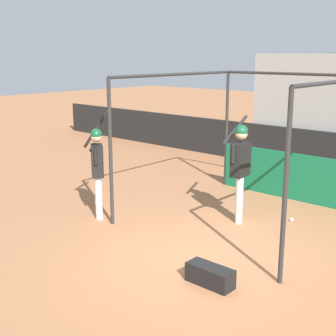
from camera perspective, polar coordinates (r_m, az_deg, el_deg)
ground_plane at (r=7.63m, az=4.12°, el=-10.95°), size 60.00×60.00×0.00m
batting_cage at (r=9.99m, az=13.08°, el=2.04°), size 3.66×3.81×2.80m
player_batter at (r=8.99m, az=8.80°, el=0.61°), size 0.50×0.86×2.01m
player_waiting at (r=9.22m, az=-8.62°, el=0.47°), size 0.79×0.60×2.10m
equipment_bag at (r=6.80m, az=5.15°, el=-12.92°), size 0.70×0.28×0.28m
baseball at (r=9.50m, az=14.83°, el=-6.08°), size 0.07×0.07×0.07m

